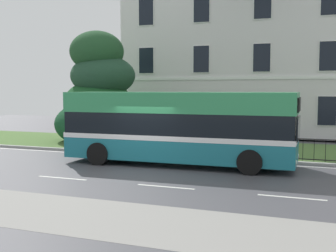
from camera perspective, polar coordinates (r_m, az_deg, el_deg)
The scene contains 6 objects.
ground_plane at distance 17.81m, azimuth -2.82°, elevation -5.50°, with size 60.00×56.00×0.18m.
georgian_townhouse at distance 32.76m, azimuth 13.66°, elevation 10.44°, with size 19.90×10.36×12.54m.
iron_verge_railing at distance 19.76m, azimuth 8.80°, elevation -2.64°, with size 14.25×0.04×0.97m.
evergreen_tree at distance 26.08m, azimuth -9.09°, elevation 3.61°, with size 5.23×5.23×6.96m.
single_decker_bus at distance 18.15m, azimuth 1.48°, elevation -0.08°, with size 9.75×2.89×3.08m.
litter_bin at distance 20.59m, azimuth 7.93°, elevation -2.05°, with size 0.52×0.52×1.20m.
Camera 1 is at (6.91, -14.80, 3.22)m, focal length 45.93 mm.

